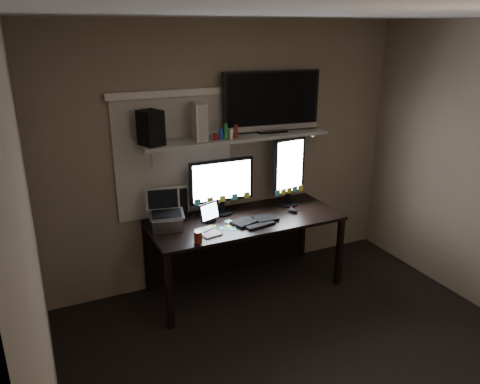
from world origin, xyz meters
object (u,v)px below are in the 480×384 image
monitor_landscape (222,186)px  monitor_portrait (289,171)px  mouse (293,210)px  desk (240,231)px  tablet (209,212)px  laptop (166,211)px  tv (271,102)px  cup (198,237)px  keyboard (255,220)px  speaker (151,128)px  game_console (198,121)px

monitor_landscape → monitor_portrait: monitor_portrait is taller
monitor_portrait → mouse: size_ratio=6.50×
desk → mouse: size_ratio=16.65×
mouse → tablet: (-0.82, 0.11, 0.08)m
laptop → tv: (1.10, 0.14, 0.86)m
laptop → cup: bearing=-56.4°
laptop → tablet: bearing=9.0°
tv → tablet: bearing=-161.7°
cup → monitor_landscape: bearing=49.7°
monitor_portrait → keyboard: 0.65m
keyboard → speaker: (-0.85, 0.28, 0.88)m
desk → monitor_portrait: size_ratio=2.56×
desk → monitor_landscape: 0.48m
mouse → game_console: size_ratio=0.34×
tv → speaker: 1.18m
tv → mouse: bearing=-61.5°
monitor_landscape → cup: 0.70m
monitor_landscape → keyboard: monitor_landscape is taller
monitor_landscape → game_console: game_console is taller
tablet → game_console: 0.83m
monitor_landscape → game_console: 0.67m
laptop → cup: laptop is taller
monitor_landscape → speaker: speaker is taller
game_console → speaker: (-0.44, -0.05, -0.01)m
game_console → speaker: bearing=-164.7°
tablet → monitor_landscape: bearing=17.9°
keyboard → cup: size_ratio=4.49×
monitor_portrait → laptop: (-1.27, -0.06, -0.18)m
cup → tv: (0.95, 0.52, 0.98)m
monitor_portrait → cup: (-1.12, -0.44, -0.30)m
monitor_portrait → monitor_landscape: bearing=168.9°
laptop → monitor_portrait: bearing=14.5°
speaker → monitor_landscape: bearing=-15.6°
keyboard → laptop: (-0.78, 0.19, 0.16)m
cup → game_console: bearing=67.4°
mouse → speaker: size_ratio=0.37×
keyboard → mouse: mouse is taller
keyboard → tablet: size_ratio=2.00×
mouse → speaker: (-1.29, 0.22, 0.88)m
monitor_portrait → tablet: 0.92m
tablet → tv: tv is taller
desk → tablet: size_ratio=8.20×
keyboard → monitor_landscape: bearing=112.6°
tablet → monitor_portrait: bearing=-14.5°
desk → laptop: bearing=-176.9°
mouse → cup: 1.09m
desk → mouse: bearing=-19.6°
keyboard → mouse: 0.44m
mouse → desk: bearing=142.4°
laptop → cup: size_ratio=3.46×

